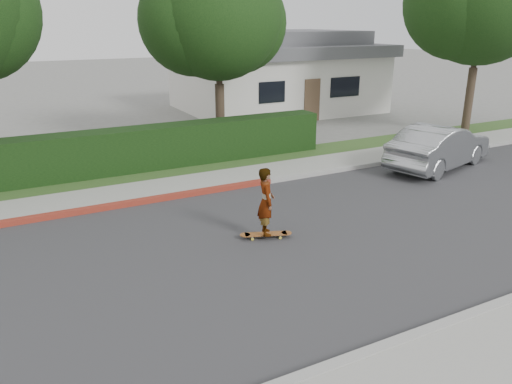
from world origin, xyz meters
The scene contains 15 objects.
ground centered at (0.00, 0.00, 0.00)m, with size 120.00×120.00×0.00m, color slate.
road centered at (0.00, 0.00, 0.01)m, with size 60.00×8.00×0.01m, color #2D2D30.
curb_near centered at (0.00, -4.10, 0.07)m, with size 60.00×0.20×0.15m, color #9E9E99.
sidewalk_near centered at (0.00, -5.00, 0.06)m, with size 60.00×1.60×0.12m, color gray.
curb_far centered at (0.00, 4.10, 0.07)m, with size 60.00×0.20×0.15m, color #9E9E99.
curb_red_section centered at (-5.00, 4.10, 0.08)m, with size 12.00×0.21×0.15m, color maroon.
sidewalk_far centered at (0.00, 5.00, 0.06)m, with size 60.00×1.60×0.12m, color gray.
planting_strip centered at (0.00, 6.60, 0.05)m, with size 60.00×1.60×0.10m, color #2D4C1E.
hedge centered at (-3.00, 7.20, 0.75)m, with size 15.00×1.00×1.50m, color black.
tree_center centered at (1.49, 9.19, 4.90)m, with size 5.66×4.84×7.44m.
tree_right centered at (12.49, 6.69, 5.63)m, with size 6.32×5.60×8.56m.
house centered at (8.00, 16.00, 2.10)m, with size 10.60×8.60×4.30m.
skateboard centered at (-1.10, 0.47, 0.11)m, with size 1.23×0.66×0.11m.
skateboarder centered at (-1.10, 0.47, 0.92)m, with size 0.58×0.38×1.60m, color white.
car_silver centered at (7.00, 2.93, 0.75)m, with size 1.59×4.57×1.51m, color #A3A6AA.
Camera 1 is at (-6.25, -8.91, 4.86)m, focal length 35.00 mm.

